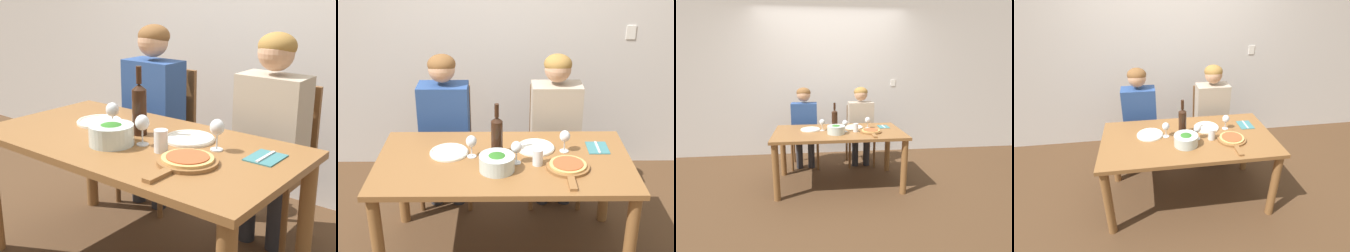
% 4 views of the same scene
% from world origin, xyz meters
% --- Properties ---
extents(back_wall, '(10.00, 0.06, 2.70)m').
position_xyz_m(back_wall, '(0.00, 1.35, 1.35)').
color(back_wall, silver).
rests_on(back_wall, ground).
extents(dining_table, '(1.65, 0.86, 0.73)m').
position_xyz_m(dining_table, '(0.00, 0.00, 0.62)').
color(dining_table, brown).
rests_on(dining_table, ground).
extents(chair_left, '(0.42, 0.42, 0.93)m').
position_xyz_m(chair_left, '(-0.46, 0.77, 0.50)').
color(chair_left, brown).
rests_on(chair_left, ground).
extents(chair_right, '(0.42, 0.42, 0.93)m').
position_xyz_m(chair_right, '(0.41, 0.77, 0.50)').
color(chair_right, brown).
rests_on(chair_right, ground).
extents(person_woman, '(0.47, 0.51, 1.23)m').
position_xyz_m(person_woman, '(-0.46, 0.66, 0.75)').
color(person_woman, '#28282D').
rests_on(person_woman, ground).
extents(person_man, '(0.47, 0.51, 1.23)m').
position_xyz_m(person_man, '(0.41, 0.66, 0.75)').
color(person_man, '#28282D').
rests_on(person_man, ground).
extents(wine_bottle, '(0.08, 0.08, 0.36)m').
position_xyz_m(wine_bottle, '(-0.04, 0.08, 0.87)').
color(wine_bottle, black).
rests_on(wine_bottle, dining_table).
extents(broccoli_bowl, '(0.22, 0.22, 0.11)m').
position_xyz_m(broccoli_bowl, '(-0.04, -0.13, 0.78)').
color(broccoli_bowl, silver).
rests_on(broccoli_bowl, dining_table).
extents(dinner_plate_left, '(0.25, 0.25, 0.02)m').
position_xyz_m(dinner_plate_left, '(-0.36, 0.09, 0.74)').
color(dinner_plate_left, silver).
rests_on(dinner_plate_left, dining_table).
extents(dinner_plate_right, '(0.25, 0.25, 0.02)m').
position_xyz_m(dinner_plate_right, '(0.21, 0.16, 0.74)').
color(dinner_plate_right, silver).
rests_on(dinner_plate_right, dining_table).
extents(pizza_on_board, '(0.27, 0.41, 0.04)m').
position_xyz_m(pizza_on_board, '(0.40, -0.12, 0.74)').
color(pizza_on_board, brown).
rests_on(pizza_on_board, dining_table).
extents(wine_glass_left, '(0.07, 0.07, 0.15)m').
position_xyz_m(wine_glass_left, '(-0.21, 0.04, 0.83)').
color(wine_glass_left, silver).
rests_on(wine_glass_left, dining_table).
extents(wine_glass_right, '(0.07, 0.07, 0.15)m').
position_xyz_m(wine_glass_right, '(0.40, 0.12, 0.83)').
color(wine_glass_right, silver).
rests_on(wine_glass_right, dining_table).
extents(wine_glass_centre, '(0.07, 0.07, 0.15)m').
position_xyz_m(wine_glass_centre, '(0.08, -0.04, 0.83)').
color(wine_glass_centre, silver).
rests_on(wine_glass_centre, dining_table).
extents(water_tumbler, '(0.07, 0.07, 0.11)m').
position_xyz_m(water_tumbler, '(0.21, -0.06, 0.78)').
color(water_tumbler, silver).
rests_on(water_tumbler, dining_table).
extents(fork_on_napkin, '(0.14, 0.18, 0.01)m').
position_xyz_m(fork_on_napkin, '(0.63, 0.16, 0.73)').
color(fork_on_napkin, '#387075').
rests_on(fork_on_napkin, dining_table).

